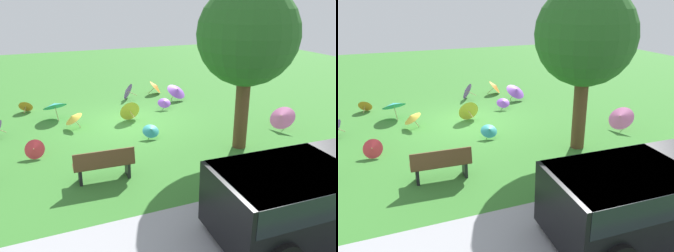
{
  "view_description": "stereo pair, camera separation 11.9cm",
  "coord_description": "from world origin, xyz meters",
  "views": [
    {
      "loc": [
        3.44,
        12.32,
        4.65
      ],
      "look_at": [
        -0.65,
        2.29,
        0.6
      ],
      "focal_mm": 37.39,
      "sensor_mm": 36.0,
      "label": 1
    },
    {
      "loc": [
        3.32,
        12.36,
        4.65
      ],
      "look_at": [
        -0.65,
        2.29,
        0.6
      ],
      "focal_mm": 37.39,
      "sensor_mm": 36.0,
      "label": 2
    }
  ],
  "objects": [
    {
      "name": "ground",
      "position": [
        0.0,
        0.0,
        0.0
      ],
      "size": [
        40.0,
        40.0,
        0.0
      ],
      "primitive_type": "plane",
      "color": "#387A2D"
    },
    {
      "name": "van_dark",
      "position": [
        -1.65,
        7.72,
        0.91
      ],
      "size": [
        4.66,
        2.24,
        1.53
      ],
      "color": "black",
      "rests_on": "ground"
    },
    {
      "name": "park_bench",
      "position": [
        1.87,
        4.0,
        0.47
      ],
      "size": [
        1.62,
        0.55,
        0.9
      ],
      "color": "brown",
      "rests_on": "ground"
    },
    {
      "name": "shade_tree",
      "position": [
        -2.69,
        3.46,
        3.53
      ],
      "size": [
        3.02,
        3.02,
        5.08
      ],
      "color": "brown",
      "rests_on": "ground"
    },
    {
      "name": "parasol_purple_0",
      "position": [
        -2.94,
        -2.23,
        0.49
      ],
      "size": [
        1.21,
        1.18,
        0.83
      ],
      "color": "tan",
      "rests_on": "ground"
    },
    {
      "name": "parasol_orange_0",
      "position": [
        3.67,
        -3.06,
        0.28
      ],
      "size": [
        0.68,
        0.64,
        0.56
      ],
      "color": "tan",
      "rests_on": "ground"
    },
    {
      "name": "parasol_red_0",
      "position": [
        3.55,
        1.85,
        0.29
      ],
      "size": [
        0.7,
        0.66,
        0.58
      ],
      "color": "tan",
      "rests_on": "ground"
    },
    {
      "name": "parasol_teal_0",
      "position": [
        2.6,
        -1.63,
        0.58
      ],
      "size": [
        1.13,
        1.1,
        0.86
      ],
      "color": "tan",
      "rests_on": "ground"
    },
    {
      "name": "parasol_yellow_0",
      "position": [
        -0.1,
        -0.42,
        0.41
      ],
      "size": [
        0.83,
        0.77,
        0.82
      ],
      "color": "tan",
      "rests_on": "ground"
    },
    {
      "name": "parasol_teal_1",
      "position": [
        -0.25,
        1.7,
        0.3
      ],
      "size": [
        0.62,
        0.59,
        0.51
      ],
      "color": "tan",
      "rests_on": "ground"
    },
    {
      "name": "parasol_yellow_1",
      "position": [
        2.09,
        -0.28,
        0.44
      ],
      "size": [
        0.7,
        0.72,
        0.68
      ],
      "color": "tan",
      "rests_on": "ground"
    },
    {
      "name": "parasol_purple_2",
      "position": [
        -0.86,
        -3.41,
        0.39
      ],
      "size": [
        0.81,
        0.87,
        0.78
      ],
      "color": "tan",
      "rests_on": "ground"
    },
    {
      "name": "parasol_orange_1",
      "position": [
        -2.47,
        -3.76,
        0.37
      ],
      "size": [
        0.82,
        0.92,
        0.71
      ],
      "color": "tan",
      "rests_on": "ground"
    },
    {
      "name": "parasol_pink_0",
      "position": [
        -5.02,
        2.65,
        0.47
      ],
      "size": [
        1.05,
        1.15,
        0.87
      ],
      "color": "tan",
      "rests_on": "ground"
    },
    {
      "name": "parasol_purple_4",
      "position": [
        -1.89,
        -1.18,
        0.33
      ],
      "size": [
        0.67,
        0.65,
        0.53
      ],
      "color": "tan",
      "rests_on": "ground"
    }
  ]
}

